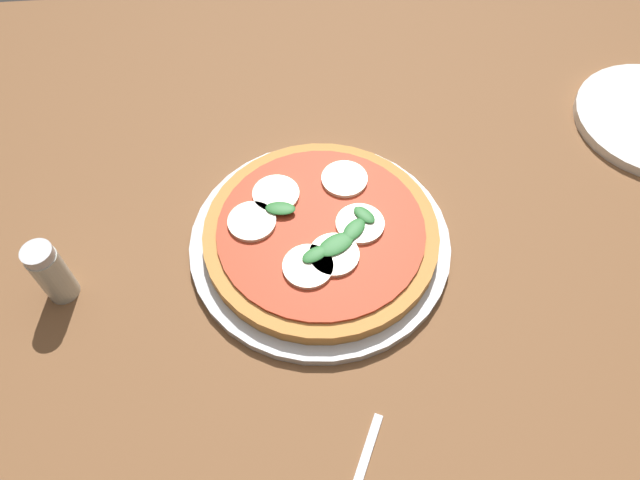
# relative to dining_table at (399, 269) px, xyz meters

# --- Properties ---
(ground_plane) EXTENTS (6.00, 6.00, 0.00)m
(ground_plane) POSITION_rel_dining_table_xyz_m (0.00, 0.00, -0.65)
(ground_plane) COLOR #2D2B28
(dining_table) EXTENTS (1.34, 1.08, 0.74)m
(dining_table) POSITION_rel_dining_table_xyz_m (0.00, 0.00, 0.00)
(dining_table) COLOR brown
(dining_table) RESTS_ON ground_plane
(serving_tray) EXTENTS (0.31, 0.31, 0.01)m
(serving_tray) POSITION_rel_dining_table_xyz_m (0.11, 0.01, 0.10)
(serving_tray) COLOR silver
(serving_tray) RESTS_ON dining_table
(pizza) EXTENTS (0.28, 0.28, 0.03)m
(pizza) POSITION_rel_dining_table_xyz_m (0.11, 0.01, 0.11)
(pizza) COLOR #C6843F
(pizza) RESTS_ON serving_tray
(pepper_shaker) EXTENTS (0.04, 0.04, 0.09)m
(pepper_shaker) POSITION_rel_dining_table_xyz_m (0.41, 0.05, 0.13)
(pepper_shaker) COLOR #B2B7AD
(pepper_shaker) RESTS_ON dining_table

